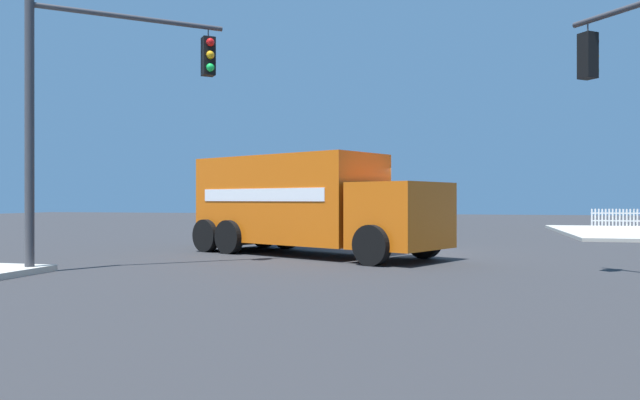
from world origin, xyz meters
TOP-DOWN VIEW (x-y plane):
  - ground_plane at (0.00, 0.00)m, footprint 100.00×100.00m
  - delivery_truck at (2.19, 1.32)m, footprint 8.06×5.72m
  - traffic_light_primary at (5.84, 6.19)m, footprint 3.45×2.99m

SIDE VIEW (x-z plane):
  - ground_plane at x=0.00m, z-range 0.00..0.00m
  - delivery_truck at x=2.19m, z-range 0.06..2.94m
  - traffic_light_primary at x=5.84m, z-range 1.10..7.09m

